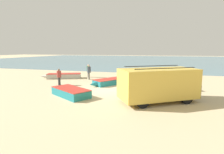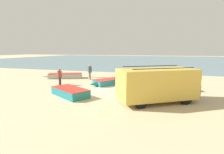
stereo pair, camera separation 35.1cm
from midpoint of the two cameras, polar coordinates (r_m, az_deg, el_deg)
ground_plane at (r=15.02m, az=-2.23°, el=-4.42°), size 200.00×200.00×0.00m
sea_water at (r=66.15m, az=11.90°, el=5.63°), size 120.00×80.00×0.01m
parked_van at (r=11.93m, az=14.10°, el=-2.14°), size 5.47×4.53×2.36m
fishing_rowboat_0 at (r=22.23m, az=-16.23°, el=0.34°), size 4.79×2.73×0.60m
fishing_rowboat_1 at (r=13.66m, az=-14.32°, el=-4.74°), size 3.96×2.95×0.60m
fishing_rowboat_2 at (r=17.24m, az=20.28°, el=-2.30°), size 2.65×4.42×0.55m
fishing_rowboat_3 at (r=17.53m, az=-1.64°, el=-1.55°), size 3.12×3.88×0.57m
fisherman_0 at (r=20.59m, az=-8.03°, el=2.02°), size 0.45×0.45×1.73m
fisherman_1 at (r=22.28m, az=-8.20°, el=2.41°), size 0.43×0.43×1.65m
fisherman_2 at (r=17.95m, az=-17.45°, el=0.52°), size 0.43×0.43×1.63m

